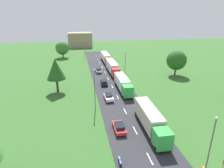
{
  "coord_description": "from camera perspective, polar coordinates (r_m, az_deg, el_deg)",
  "views": [
    {
      "loc": [
        -9.06,
        -10.89,
        18.94
      ],
      "look_at": [
        -0.26,
        36.96,
        1.21
      ],
      "focal_mm": 30.16,
      "sensor_mm": 36.0,
      "label": 1
    }
  ],
  "objects": [
    {
      "name": "person_second",
      "position": [
        30.17,
        30.93,
        -19.94
      ],
      "size": [
        0.38,
        0.24,
        1.8
      ],
      "color": "green",
      "rests_on": "ground"
    },
    {
      "name": "car_fourth",
      "position": [
        54.3,
        -2.46,
        0.49
      ],
      "size": [
        1.86,
        4.38,
        1.42
      ],
      "color": "black",
      "rests_on": "road"
    },
    {
      "name": "truck_second",
      "position": [
        49.9,
        3.37,
        0.18
      ],
      "size": [
        2.65,
        12.51,
        3.42
      ],
      "color": "green",
      "rests_on": "road"
    },
    {
      "name": "lamppost_third",
      "position": [
        62.37,
        4.0,
        6.66
      ],
      "size": [
        0.36,
        0.36,
        8.21
      ],
      "color": "slate",
      "rests_on": "ground"
    },
    {
      "name": "lamppost_lead",
      "position": [
        27.0,
        27.92,
        -15.19
      ],
      "size": [
        0.36,
        0.36,
        7.88
      ],
      "color": "slate",
      "rests_on": "ground"
    },
    {
      "name": "car_fifth",
      "position": [
        66.38,
        -4.14,
        4.14
      ],
      "size": [
        1.88,
        4.37,
        1.49
      ],
      "color": "#8C939E",
      "rests_on": "road"
    },
    {
      "name": "truck_fourth",
      "position": [
        81.4,
        -1.94,
        8.09
      ],
      "size": [
        2.54,
        14.23,
        3.58
      ],
      "color": "red",
      "rests_on": "road"
    },
    {
      "name": "car_second",
      "position": [
        33.36,
        2.21,
        -12.92
      ],
      "size": [
        1.84,
        4.05,
        1.42
      ],
      "color": "red",
      "rests_on": "road"
    },
    {
      "name": "motorcycle_courier",
      "position": [
        27.33,
        2.39,
        -22.32
      ],
      "size": [
        0.28,
        1.94,
        0.91
      ],
      "color": "black",
      "rests_on": "road"
    },
    {
      "name": "tree_birch",
      "position": [
        65.72,
        18.95,
        6.8
      ],
      "size": [
        6.44,
        6.44,
        8.36
      ],
      "color": "#513823",
      "rests_on": "ground"
    },
    {
      "name": "car_third",
      "position": [
        44.67,
        -1.06,
        -3.89
      ],
      "size": [
        1.93,
        4.06,
        1.48
      ],
      "color": "white",
      "rests_on": "road"
    },
    {
      "name": "truck_lead",
      "position": [
        33.65,
        11.58,
        -10.37
      ],
      "size": [
        2.82,
        12.4,
        3.68
      ],
      "color": "green",
      "rests_on": "road"
    },
    {
      "name": "lamppost_fourth",
      "position": [
        86.58,
        -8.33,
        10.47
      ],
      "size": [
        0.36,
        0.36,
        8.81
      ],
      "color": "slate",
      "rests_on": "ground"
    },
    {
      "name": "lamppost_second",
      "position": [
        38.8,
        -5.28,
        -1.14
      ],
      "size": [
        0.36,
        0.36,
        9.01
      ],
      "color": "slate",
      "rests_on": "ground"
    },
    {
      "name": "road",
      "position": [
        41.14,
        3.52,
        -7.39
      ],
      "size": [
        10.0,
        140.0,
        0.06
      ],
      "primitive_type": "cube",
      "color": "#2B2B30",
      "rests_on": "ground"
    },
    {
      "name": "distant_building",
      "position": [
        124.7,
        -9.65,
        13.07
      ],
      "size": [
        14.74,
        10.9,
        8.9
      ],
      "primitive_type": "cube",
      "color": "#9E846B",
      "rests_on": "ground"
    },
    {
      "name": "truck_third",
      "position": [
        65.76,
        0.09,
        5.27
      ],
      "size": [
        2.55,
        14.02,
        3.77
      ],
      "color": "red",
      "rests_on": "road"
    },
    {
      "name": "tree_pine",
      "position": [
        49.59,
        -16.71,
        4.32
      ],
      "size": [
        4.77,
        4.77,
        8.91
      ],
      "color": "#513823",
      "rests_on": "ground"
    },
    {
      "name": "lane_marking_centre",
      "position": [
        37.78,
        4.97,
        -10.04
      ],
      "size": [
        0.16,
        122.49,
        0.01
      ],
      "color": "white",
      "rests_on": "road"
    },
    {
      "name": "tree_elm",
      "position": [
        93.07,
        -14.83,
        10.5
      ],
      "size": [
        6.31,
        6.31,
        7.75
      ],
      "color": "#513823",
      "rests_on": "ground"
    }
  ]
}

